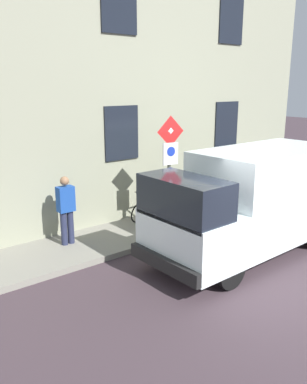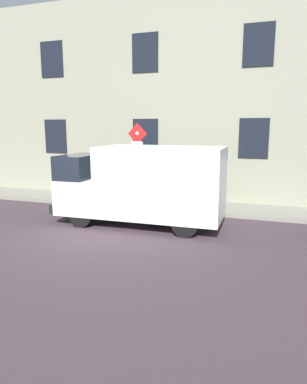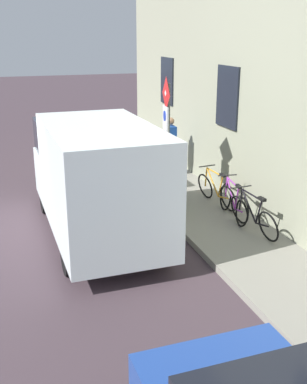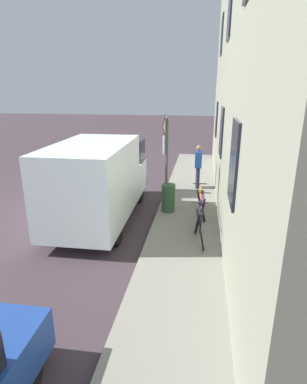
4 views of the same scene
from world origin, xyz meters
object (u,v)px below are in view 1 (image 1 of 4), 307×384
(bicycle_purple, at_px, (175,202))
(bicycle_orange, at_px, (152,207))
(delivery_van, at_px, (251,200))
(bicycle_black, at_px, (196,197))
(sign_post_stacked, at_px, (170,159))
(pedestrian, at_px, (66,208))
(litter_bin, at_px, (172,214))

(bicycle_purple, xyz_separation_m, bicycle_orange, (-0.00, 0.90, 0.00))
(bicycle_purple, bearing_deg, delivery_van, 90.45)
(bicycle_black, height_order, bicycle_orange, same)
(sign_post_stacked, xyz_separation_m, bicycle_purple, (1.18, -1.26, -1.64))
(delivery_van, bearing_deg, bicycle_purple, -97.22)
(bicycle_black, bearing_deg, pedestrian, -2.94)
(delivery_van, relative_size, bicycle_black, 3.12)
(sign_post_stacked, xyz_separation_m, delivery_van, (-1.91, -0.92, -0.81))
(delivery_van, bearing_deg, pedestrian, -41.86)
(bicycle_orange, relative_size, pedestrian, 1.00)
(pedestrian, bearing_deg, bicycle_orange, 93.81)
(delivery_van, distance_m, litter_bin, 2.29)
(delivery_van, height_order, bicycle_black, delivery_van)
(bicycle_black, bearing_deg, delivery_van, 63.17)
(bicycle_orange, xyz_separation_m, litter_bin, (-1.04, 0.14, 0.08))
(bicycle_orange, xyz_separation_m, pedestrian, (-0.16, 2.82, 0.56))
(sign_post_stacked, distance_m, bicycle_black, 2.96)
(bicycle_black, xyz_separation_m, bicycle_purple, (0.00, 0.90, 0.00))
(bicycle_black, height_order, pedestrian, pedestrian)
(delivery_van, bearing_deg, litter_bin, -72.22)
(sign_post_stacked, bearing_deg, pedestrian, 67.42)
(pedestrian, bearing_deg, bicycle_black, 92.54)
(bicycle_purple, relative_size, bicycle_orange, 1.00)
(bicycle_black, bearing_deg, sign_post_stacked, 23.70)
(bicycle_purple, height_order, bicycle_orange, same)
(sign_post_stacked, height_order, litter_bin, sign_post_stacked)
(sign_post_stacked, xyz_separation_m, pedestrian, (1.02, 2.45, -1.08))
(bicycle_orange, bearing_deg, sign_post_stacked, 66.03)
(sign_post_stacked, height_order, pedestrian, sign_post_stacked)
(sign_post_stacked, xyz_separation_m, bicycle_black, (1.18, -2.16, -1.64))
(litter_bin, bearing_deg, sign_post_stacked, 120.99)
(bicycle_black, distance_m, bicycle_purple, 0.90)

